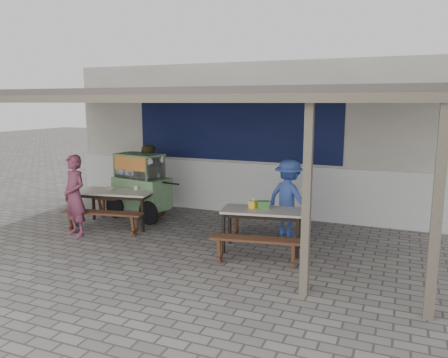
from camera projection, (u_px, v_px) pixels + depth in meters
ground at (183, 251)px, 7.70m from camera, size 60.00×60.00×0.00m
back_wall at (250, 139)px, 10.66m from camera, size 9.00×1.28×3.50m
warung_roof at (204, 96)px, 8.04m from camera, size 9.00×4.21×2.81m
table_left at (116, 194)px, 9.23m from camera, size 1.66×1.00×0.75m
bench_left_street at (103, 217)px, 8.69m from camera, size 1.68×0.56×0.45m
bench_left_wall at (129, 203)px, 9.89m from camera, size 1.68×0.56×0.45m
table_right at (262, 214)px, 7.64m from camera, size 1.49×0.90×0.75m
bench_right_street at (256, 245)px, 7.01m from camera, size 1.52×0.54×0.45m
bench_right_wall at (267, 222)px, 8.38m from camera, size 1.52×0.54×0.45m
vendor_cart at (141, 183)px, 9.80m from camera, size 1.89×0.96×1.47m
patron_street_side at (75, 196)px, 8.51m from camera, size 0.68×0.55×1.60m
patron_wall_side at (148, 180)px, 10.07m from camera, size 0.99×0.90×1.65m
patron_right_table at (289, 198)px, 8.49m from camera, size 1.12×0.90×1.52m
tissue_box at (253, 204)px, 7.74m from camera, size 0.15×0.15×0.12m
donation_box at (263, 205)px, 7.68m from camera, size 0.24×0.20×0.13m
condiment_jar at (136, 188)px, 9.32m from camera, size 0.08×0.08×0.08m
condiment_bowl at (111, 189)px, 9.36m from camera, size 0.20×0.20×0.04m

